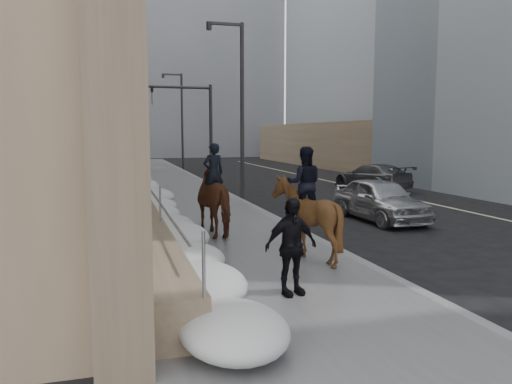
# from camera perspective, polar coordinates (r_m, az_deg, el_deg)

# --- Properties ---
(ground) EXTENTS (140.00, 140.00, 0.00)m
(ground) POSITION_cam_1_polar(r_m,az_deg,el_deg) (9.35, 3.02, -12.45)
(ground) COLOR black
(ground) RESTS_ON ground
(sidewalk) EXTENTS (5.00, 80.00, 0.12)m
(sidewalk) POSITION_cam_1_polar(r_m,az_deg,el_deg) (18.81, -7.05, -2.53)
(sidewalk) COLOR #57575A
(sidewalk) RESTS_ON ground
(curb) EXTENTS (0.24, 80.00, 0.12)m
(curb) POSITION_cam_1_polar(r_m,az_deg,el_deg) (19.39, 0.62, -2.20)
(curb) COLOR slate
(curb) RESTS_ON ground
(lane_line) EXTENTS (0.15, 70.00, 0.01)m
(lane_line) POSITION_cam_1_polar(r_m,az_deg,el_deg) (22.93, 19.84, -1.36)
(lane_line) COLOR #BFB78C
(lane_line) RESTS_ON ground
(limestone_building) EXTENTS (6.10, 44.00, 18.00)m
(limestone_building) POSITION_cam_1_polar(r_m,az_deg,el_deg) (28.99, -21.55, 17.88)
(limestone_building) COLOR #957A61
(limestone_building) RESTS_ON ground
(bg_building_mid) EXTENTS (30.00, 12.00, 28.00)m
(bg_building_mid) POSITION_cam_1_polar(r_m,az_deg,el_deg) (69.55, -10.67, 15.66)
(bg_building_mid) COLOR slate
(bg_building_mid) RESTS_ON ground
(bg_building_far) EXTENTS (24.00, 12.00, 20.00)m
(bg_building_far) POSITION_cam_1_polar(r_m,az_deg,el_deg) (80.69, -18.69, 11.31)
(bg_building_far) COLOR gray
(bg_building_far) RESTS_ON ground
(streetlight_mid) EXTENTS (1.71, 0.24, 8.00)m
(streetlight_mid) POSITION_cam_1_polar(r_m,az_deg,el_deg) (23.09, -1.99, 10.48)
(streetlight_mid) COLOR #2D2D30
(streetlight_mid) RESTS_ON ground
(streetlight_far) EXTENTS (1.71, 0.24, 8.00)m
(streetlight_far) POSITION_cam_1_polar(r_m,az_deg,el_deg) (42.74, -8.66, 8.68)
(streetlight_far) COLOR #2D2D30
(streetlight_far) RESTS_ON ground
(traffic_signal) EXTENTS (4.10, 0.22, 6.00)m
(traffic_signal) POSITION_cam_1_polar(r_m,az_deg,el_deg) (30.76, -6.91, 8.42)
(traffic_signal) COLOR #2D2D30
(traffic_signal) RESTS_ON ground
(snow_bank) EXTENTS (1.70, 18.10, 0.76)m
(snow_bank) POSITION_cam_1_polar(r_m,az_deg,el_deg) (16.72, -10.85, -2.34)
(snow_bank) COLOR white
(snow_bank) RESTS_ON sidewalk
(mounted_horse_left) EXTENTS (1.53, 2.54, 2.67)m
(mounted_horse_left) POSITION_cam_1_polar(r_m,az_deg,el_deg) (14.62, -4.25, -0.69)
(mounted_horse_left) COLOR #492516
(mounted_horse_left) RESTS_ON sidewalk
(mounted_horse_right) EXTENTS (2.06, 2.18, 2.64)m
(mounted_horse_right) POSITION_cam_1_polar(r_m,az_deg,el_deg) (11.71, 5.64, -2.41)
(mounted_horse_right) COLOR #412712
(mounted_horse_right) RESTS_ON sidewalk
(pedestrian) EXTENTS (1.12, 0.62, 1.80)m
(pedestrian) POSITION_cam_1_polar(r_m,az_deg,el_deg) (9.16, 4.03, -6.22)
(pedestrian) COLOR black
(pedestrian) RESTS_ON sidewalk
(car_silver) EXTENTS (1.93, 4.49, 1.51)m
(car_silver) POSITION_cam_1_polar(r_m,az_deg,el_deg) (18.10, 13.98, -0.82)
(car_silver) COLOR #B7B8BF
(car_silver) RESTS_ON ground
(car_grey) EXTENTS (2.98, 5.18, 1.41)m
(car_grey) POSITION_cam_1_polar(r_m,az_deg,el_deg) (28.04, 13.12, 1.72)
(car_grey) COLOR #4C4E52
(car_grey) RESTS_ON ground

